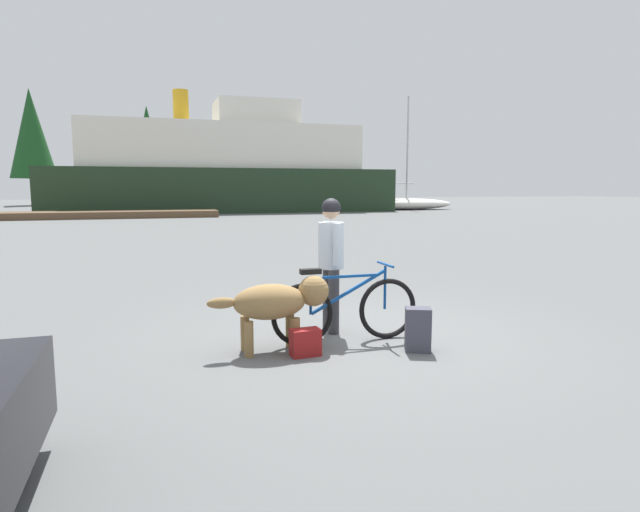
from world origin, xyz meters
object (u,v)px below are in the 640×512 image
dog (278,302)px  sailboat_moored (406,204)px  person_cyclist (331,252)px  ferry_boat (225,170)px  backpack (418,330)px  bicycle (345,309)px  handbag_pannier (305,342)px

dog → sailboat_moored: (18.06, 33.13, -0.06)m
person_cyclist → dog: bearing=-144.4°
ferry_boat → sailboat_moored: bearing=-6.6°
backpack → sailboat_moored: sailboat_moored is taller
bicycle → dog: 0.85m
dog → handbag_pannier: 0.54m
handbag_pannier → sailboat_moored: bearing=61.9°
sailboat_moored → bicycle: bearing=-117.5°
bicycle → dog: bearing=-174.0°
handbag_pannier → sailboat_moored: (17.82, 33.39, 0.35)m
handbag_pannier → bicycle: bearing=31.0°
ferry_boat → person_cyclist: bearing=-95.1°
backpack → handbag_pannier: backpack is taller
ferry_boat → sailboat_moored: size_ratio=2.76×
handbag_pannier → dog: bearing=132.7°
person_cyclist → dog: person_cyclist is taller
ferry_boat → dog: bearing=-96.4°
person_cyclist → backpack: person_cyclist is taller
ferry_boat → sailboat_moored: sailboat_moored is taller
handbag_pannier → ferry_boat: ferry_boat is taller
person_cyclist → handbag_pannier: bearing=-124.1°
person_cyclist → backpack: bearing=-57.7°
bicycle → ferry_boat: ferry_boat is taller
ferry_boat → sailboat_moored: (14.17, -1.63, -2.57)m
person_cyclist → handbag_pannier: person_cyclist is taller
bicycle → dog: size_ratio=1.32×
bicycle → sailboat_moored: (17.23, 33.04, 0.10)m
dog → sailboat_moored: bearing=61.4°
person_cyclist → dog: size_ratio=1.24×
person_cyclist → handbag_pannier: 1.34m
bicycle → sailboat_moored: 37.27m
dog → bicycle: bearing=6.0°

